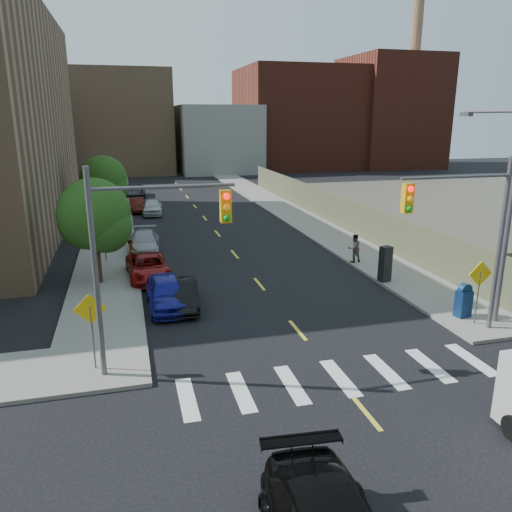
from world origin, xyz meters
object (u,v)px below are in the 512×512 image
parked_car_red (148,267)px  pedestrian_west (132,253)px  parked_car_black (183,294)px  parked_car_blue (166,293)px  mailbox (464,300)px  pedestrian_east (354,248)px  parked_car_grey (134,191)px  payphone (385,264)px  parked_car_maroon (137,205)px  parked_car_white (152,207)px  parked_car_silver (144,242)px

parked_car_red → pedestrian_west: 2.16m
parked_car_black → parked_car_red: parked_car_red is taller
parked_car_blue → mailbox: 12.98m
parked_car_black → mailbox: bearing=-17.1°
parked_car_black → pedestrian_east: (10.50, 4.32, 0.35)m
parked_car_grey → mailbox: 40.30m
payphone → parked_car_maroon: bearing=104.0°
parked_car_red → parked_car_maroon: (0.00, 20.18, -0.02)m
parked_car_black → pedestrian_east: 11.36m
payphone → pedestrian_west: (-12.60, 5.95, -0.14)m
parked_car_white → parked_car_grey: (-1.30, 10.70, -0.03)m
parked_car_silver → parked_car_white: bearing=88.2°
parked_car_silver → pedestrian_east: size_ratio=2.80×
parked_car_red → parked_car_grey: 29.15m
parked_car_grey → parked_car_red: bearing=-89.0°
parked_car_maroon → pedestrian_east: 23.65m
parked_car_black → parked_car_blue: bearing=172.9°
parked_car_blue → pedestrian_east: size_ratio=2.55×
parked_car_grey → parked_car_maroon: bearing=-89.0°
payphone → mailbox: bearing=-92.3°
parked_car_white → pedestrian_east: size_ratio=2.51×
parked_car_silver → parked_car_maroon: 14.58m
parked_car_silver → mailbox: size_ratio=3.13×
payphone → parked_car_red: bearing=149.4°
parked_car_white → pedestrian_west: size_ratio=2.64×
mailbox → pedestrian_east: pedestrian_east is taller
parked_car_red → parked_car_blue: bearing=-86.7°
parked_car_blue → payphone: 11.26m
parked_car_white → payphone: payphone is taller
parked_car_blue → parked_car_grey: bearing=89.9°
parked_car_blue → parked_car_black: size_ratio=1.12×
payphone → parked_car_white: bearing=103.0°
parked_car_black → parked_car_red: size_ratio=0.82×
parked_car_black → pedestrian_west: bearing=111.9°
parked_car_blue → parked_car_maroon: (-0.56, 24.66, -0.10)m
payphone → pedestrian_west: payphone is taller
parked_car_grey → payphone: payphone is taller
parked_car_grey → mailbox: size_ratio=3.28×
parked_car_silver → parked_car_blue: bearing=-82.9°
parked_car_silver → payphone: size_ratio=2.51×
parked_car_grey → parked_car_white: bearing=-82.1°
parked_car_black → mailbox: size_ratio=2.55×
parked_car_white → pedestrian_east: bearing=-56.8°
mailbox → pedestrian_east: size_ratio=0.89×
parked_car_maroon → mailbox: mailbox is taller
parked_car_grey → pedestrian_west: size_ratio=3.09×
pedestrian_west → parked_car_maroon: bearing=13.2°
mailbox → parked_car_silver: bearing=121.7°
parked_car_grey → pedestrian_west: (-0.80, -27.16, 0.26)m
parked_car_maroon → payphone: (11.80, -24.14, 0.45)m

